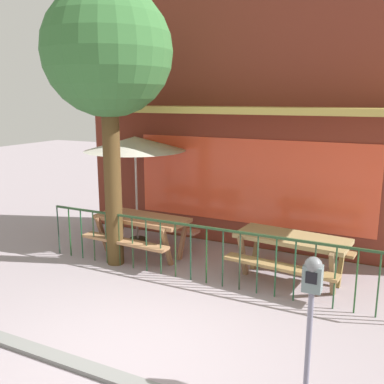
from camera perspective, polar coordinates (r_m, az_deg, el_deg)
name	(u,v)px	position (r m, az deg, el deg)	size (l,w,h in m)	color
ground	(135,348)	(5.63, -7.55, -19.74)	(40.00, 40.00, 0.00)	gray
pub_storefront	(254,118)	(8.73, 8.19, 9.68)	(7.50, 1.48, 5.22)	#48280E
patio_fence_front	(207,245)	(7.01, 1.93, -6.97)	(6.33, 0.04, 0.97)	#244124
picnic_table_left	(142,225)	(8.30, -6.62, -4.33)	(1.87, 1.46, 0.79)	#A7724B
picnic_table_right	(292,246)	(7.30, 13.04, -6.93)	(1.92, 1.52, 0.79)	#947C4E
patio_umbrella	(135,144)	(8.91, -7.52, 6.28)	(2.08, 2.08, 2.22)	black
parking_meter_near	(312,290)	(4.43, 15.54, -12.39)	(0.18, 0.17, 1.50)	slate
street_tree	(108,55)	(7.65, -11.08, 17.34)	(2.18, 2.18, 4.83)	#4C361B
curb_edge	(104,376)	(5.22, -11.54, -22.72)	(10.51, 0.20, 0.11)	slate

